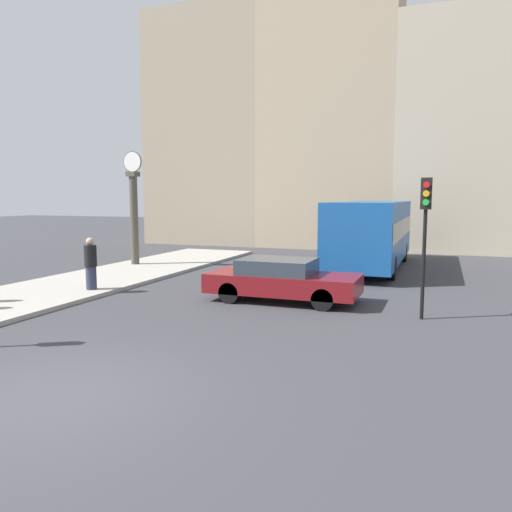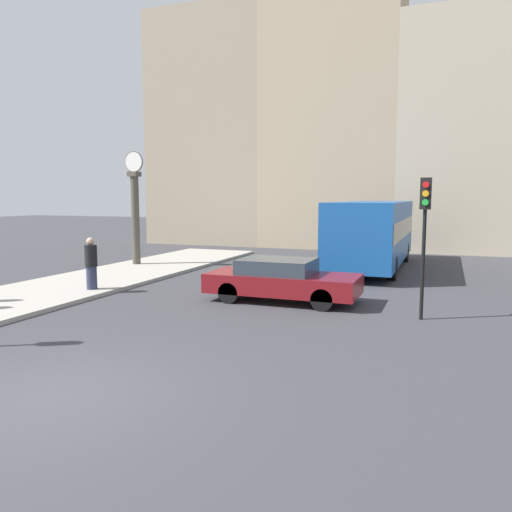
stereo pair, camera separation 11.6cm
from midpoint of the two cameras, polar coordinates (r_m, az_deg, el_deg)
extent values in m
plane|color=#38383D|center=(8.43, -22.45, -14.67)|extent=(120.00, 120.00, 0.00)
cube|color=#A39E93|center=(18.64, -18.24, -2.70)|extent=(3.91, 21.22, 0.12)
cube|color=gray|center=(33.95, -4.99, 14.01)|extent=(7.76, 5.00, 14.65)
cube|color=tan|center=(31.74, 8.53, 18.05)|extent=(7.92, 5.00, 18.56)
cube|color=#B7A88E|center=(30.68, 25.56, 12.40)|extent=(10.13, 5.00, 12.76)
cube|color=maroon|center=(14.46, 2.89, -3.12)|extent=(4.37, 1.80, 0.56)
cube|color=#2D3842|center=(14.44, 2.24, -1.16)|extent=(2.10, 1.62, 0.42)
cylinder|color=black|center=(14.92, 8.78, -3.79)|extent=(0.60, 0.22, 0.60)
cylinder|color=black|center=(13.40, 7.38, -4.96)|extent=(0.60, 0.22, 0.60)
cylinder|color=black|center=(15.68, -0.96, -3.20)|extent=(0.60, 0.22, 0.60)
cylinder|color=black|center=(14.25, -3.30, -4.22)|extent=(0.60, 0.22, 0.60)
cube|color=#195199|center=(21.62, 12.97, 2.80)|extent=(2.51, 9.10, 2.46)
cube|color=#1E232D|center=(21.61, 12.98, 3.22)|extent=(2.53, 8.91, 0.73)
cylinder|color=black|center=(24.40, 16.38, 0.44)|extent=(0.28, 0.90, 0.90)
cylinder|color=black|center=(24.66, 11.22, 0.65)|extent=(0.28, 0.90, 0.90)
cylinder|color=black|center=(18.82, 15.08, -1.31)|extent=(0.28, 0.90, 0.90)
cylinder|color=black|center=(19.15, 8.44, -1.01)|extent=(0.28, 0.90, 0.90)
cylinder|color=black|center=(12.86, 18.35, -0.98)|extent=(0.09, 0.09, 2.71)
cube|color=black|center=(12.76, 18.64, 6.78)|extent=(0.26, 0.20, 0.76)
cylinder|color=red|center=(12.64, 18.66, 7.73)|extent=(0.15, 0.04, 0.15)
cylinder|color=orange|center=(12.64, 18.62, 6.78)|extent=(0.15, 0.04, 0.15)
cylinder|color=green|center=(12.64, 18.58, 5.83)|extent=(0.15, 0.04, 0.15)
cylinder|color=#4C473D|center=(22.17, -13.90, 3.94)|extent=(0.34, 0.34, 3.76)
cube|color=#4C473D|center=(22.17, -14.05, 9.07)|extent=(0.44, 0.44, 0.20)
cylinder|color=#4C473D|center=(22.20, -14.08, 10.40)|extent=(0.89, 0.04, 0.89)
cylinder|color=white|center=(22.20, -14.08, 10.40)|extent=(0.82, 0.06, 0.82)
cylinder|color=#2D334C|center=(16.53, -18.51, -2.39)|extent=(0.33, 0.33, 0.72)
cylinder|color=black|center=(16.44, -18.60, 0.01)|extent=(0.38, 0.38, 0.67)
sphere|color=tan|center=(16.40, -18.65, 1.59)|extent=(0.24, 0.24, 0.24)
camera|label=1|loc=(0.06, -90.22, -0.03)|focal=35.00mm
camera|label=2|loc=(0.06, 89.78, 0.03)|focal=35.00mm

